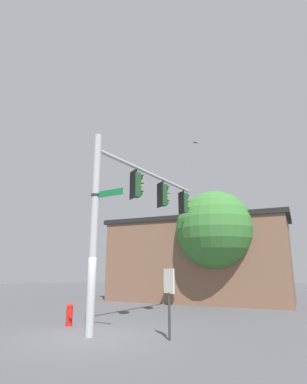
{
  "coord_description": "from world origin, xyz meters",
  "views": [
    {
      "loc": [
        10.45,
        -3.2,
        2.13
      ],
      "look_at": [
        -1.88,
        3.33,
        5.57
      ],
      "focal_mm": 29.08,
      "sensor_mm": 36.0,
      "label": 1
    }
  ],
  "objects_px": {
    "traffic_light_mid_inner": "(163,195)",
    "street_name_sign": "(103,194)",
    "fire_hydrant": "(70,314)",
    "historical_marker": "(169,292)",
    "bird_flying": "(195,143)",
    "traffic_light_mid_outer": "(184,203)",
    "traffic_light_nearest_pole": "(137,185)"
  },
  "relations": [
    {
      "from": "traffic_light_mid_inner",
      "to": "historical_marker",
      "type": "distance_m",
      "value": 6.08
    },
    {
      "from": "fire_hydrant",
      "to": "historical_marker",
      "type": "bearing_deg",
      "value": 28.73
    },
    {
      "from": "traffic_light_mid_inner",
      "to": "traffic_light_mid_outer",
      "type": "xyz_separation_m",
      "value": [
        -1.09,
        1.93,
        0.0
      ]
    },
    {
      "from": "street_name_sign",
      "to": "fire_hydrant",
      "type": "distance_m",
      "value": 4.99
    },
    {
      "from": "traffic_light_mid_inner",
      "to": "street_name_sign",
      "type": "xyz_separation_m",
      "value": [
        2.59,
        -3.92,
        -0.94
      ]
    },
    {
      "from": "traffic_light_nearest_pole",
      "to": "traffic_light_mid_inner",
      "type": "relative_size",
      "value": 1.0
    },
    {
      "from": "traffic_light_mid_outer",
      "to": "bird_flying",
      "type": "height_order",
      "value": "bird_flying"
    },
    {
      "from": "bird_flying",
      "to": "fire_hydrant",
      "type": "height_order",
      "value": "bird_flying"
    },
    {
      "from": "traffic_light_mid_outer",
      "to": "historical_marker",
      "type": "height_order",
      "value": "traffic_light_mid_outer"
    },
    {
      "from": "traffic_light_nearest_pole",
      "to": "fire_hydrant",
      "type": "height_order",
      "value": "traffic_light_nearest_pole"
    },
    {
      "from": "fire_hydrant",
      "to": "historical_marker",
      "type": "height_order",
      "value": "historical_marker"
    },
    {
      "from": "traffic_light_mid_outer",
      "to": "fire_hydrant",
      "type": "bearing_deg",
      "value": -80.03
    },
    {
      "from": "street_name_sign",
      "to": "fire_hydrant",
      "type": "height_order",
      "value": "street_name_sign"
    },
    {
      "from": "bird_flying",
      "to": "historical_marker",
      "type": "height_order",
      "value": "bird_flying"
    },
    {
      "from": "traffic_light_nearest_pole",
      "to": "street_name_sign",
      "type": "bearing_deg",
      "value": -53.1
    },
    {
      "from": "traffic_light_mid_outer",
      "to": "street_name_sign",
      "type": "distance_m",
      "value": 6.98
    },
    {
      "from": "traffic_light_mid_inner",
      "to": "bird_flying",
      "type": "xyz_separation_m",
      "value": [
        -0.7,
        2.53,
        3.49
      ]
    },
    {
      "from": "traffic_light_mid_outer",
      "to": "traffic_light_nearest_pole",
      "type": "bearing_deg",
      "value": -60.51
    },
    {
      "from": "traffic_light_mid_inner",
      "to": "bird_flying",
      "type": "relative_size",
      "value": 4.29
    },
    {
      "from": "traffic_light_mid_outer",
      "to": "street_name_sign",
      "type": "bearing_deg",
      "value": -57.85
    },
    {
      "from": "traffic_light_mid_outer",
      "to": "historical_marker",
      "type": "relative_size",
      "value": 0.62
    },
    {
      "from": "traffic_light_nearest_pole",
      "to": "traffic_light_mid_inner",
      "type": "distance_m",
      "value": 2.22
    },
    {
      "from": "fire_hydrant",
      "to": "traffic_light_mid_outer",
      "type": "bearing_deg",
      "value": 99.97
    },
    {
      "from": "historical_marker",
      "to": "fire_hydrant",
      "type": "bearing_deg",
      "value": -151.27
    },
    {
      "from": "traffic_light_nearest_pole",
      "to": "bird_flying",
      "type": "bearing_deg",
      "value": 111.88
    },
    {
      "from": "traffic_light_mid_inner",
      "to": "historical_marker",
      "type": "relative_size",
      "value": 0.62
    },
    {
      "from": "traffic_light_mid_inner",
      "to": "historical_marker",
      "type": "height_order",
      "value": "traffic_light_mid_inner"
    },
    {
      "from": "street_name_sign",
      "to": "bird_flying",
      "type": "distance_m",
      "value": 8.49
    },
    {
      "from": "traffic_light_mid_outer",
      "to": "fire_hydrant",
      "type": "relative_size",
      "value": 1.59
    },
    {
      "from": "traffic_light_nearest_pole",
      "to": "street_name_sign",
      "type": "height_order",
      "value": "traffic_light_nearest_pole"
    },
    {
      "from": "bird_flying",
      "to": "fire_hydrant",
      "type": "xyz_separation_m",
      "value": [
        0.68,
        -6.72,
        -8.68
      ]
    },
    {
      "from": "traffic_light_nearest_pole",
      "to": "bird_flying",
      "type": "height_order",
      "value": "bird_flying"
    }
  ]
}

